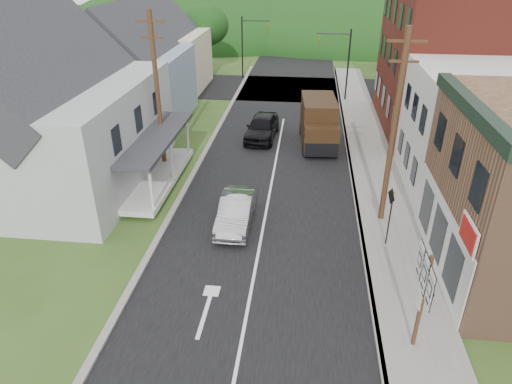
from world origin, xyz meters
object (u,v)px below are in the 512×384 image
(delivery_van, at_px, (319,123))
(silver_sedan, at_px, (236,211))
(route_sign_cluster, at_px, (423,289))
(dark_sedan, at_px, (262,127))
(warning_sign, at_px, (390,209))

(delivery_van, bearing_deg, silver_sedan, -114.32)
(delivery_van, distance_m, route_sign_cluster, 17.90)
(silver_sedan, distance_m, dark_sedan, 11.38)
(silver_sedan, height_order, delivery_van, delivery_van)
(silver_sedan, bearing_deg, route_sign_cluster, -45.23)
(silver_sedan, height_order, warning_sign, warning_sign)
(warning_sign, bearing_deg, route_sign_cluster, -101.44)
(dark_sedan, bearing_deg, silver_sedan, -86.26)
(silver_sedan, relative_size, dark_sedan, 0.88)
(route_sign_cluster, height_order, warning_sign, route_sign_cluster)
(warning_sign, bearing_deg, silver_sedan, 158.69)
(silver_sedan, relative_size, delivery_van, 0.77)
(delivery_van, relative_size, warning_sign, 2.01)
(dark_sedan, xyz_separation_m, route_sign_cluster, (6.85, -18.29, 1.62))
(dark_sedan, height_order, warning_sign, warning_sign)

